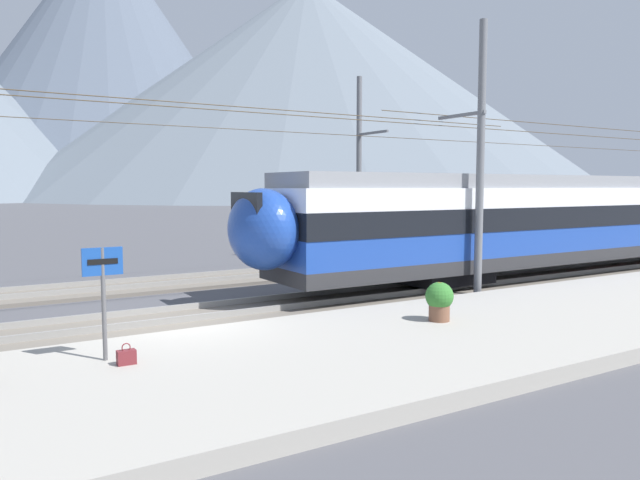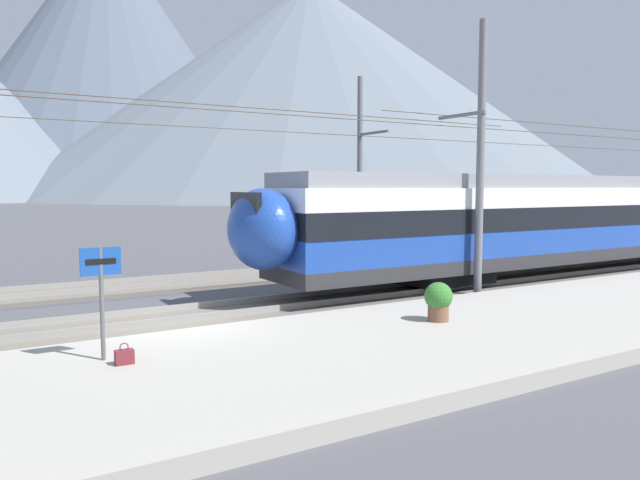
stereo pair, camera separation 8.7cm
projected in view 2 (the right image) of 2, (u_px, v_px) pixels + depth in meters
The scene contains 13 objects.
ground_plane at pixel (182, 335), 13.97m from camera, with size 400.00×400.00×0.00m, color #4C4C51.
platform_slab at pixel (248, 370), 10.74m from camera, with size 120.00×6.14×0.31m, color #A39E93.
track_near at pixel (163, 320), 15.22m from camera, with size 120.00×3.00×0.28m.
track_far at pixel (114, 288), 20.01m from camera, with size 120.00×3.00×0.28m.
train_near_platform at pixel (610, 216), 24.51m from camera, with size 32.94×2.88×4.27m.
train_far_track at pixel (622, 208), 34.22m from camera, with size 24.24×2.97×4.27m.
catenary_mast_mid at pixel (478, 158), 18.25m from camera, with size 44.83×2.00×8.41m.
catenary_mast_far_side at pixel (361, 167), 26.94m from camera, with size 44.83×2.24×8.35m.
platform_sign at pixel (101, 278), 10.73m from camera, with size 0.70×0.08×2.05m.
handbag_near_sign at pixel (124, 357), 10.58m from camera, with size 0.32×0.18×0.39m.
potted_plant_platform_edge at pixel (438, 299), 13.97m from camera, with size 0.66×0.66×0.91m.
mountain_central_peak at pixel (108, 62), 210.35m from camera, with size 126.36×126.36×94.38m, color #515B6B.
mountain_right_ridge at pixel (310, 91), 201.76m from camera, with size 194.21×194.21×71.59m, color slate.
Camera 2 is at (-4.29, -13.43, 3.43)m, focal length 33.69 mm.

